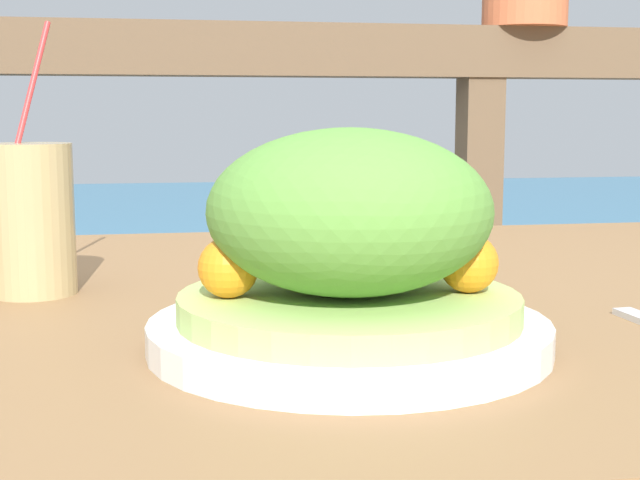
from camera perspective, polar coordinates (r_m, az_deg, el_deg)
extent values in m
cube|color=olive|center=(0.79, -1.35, -4.85)|extent=(1.29, 0.84, 0.04)
cube|color=brown|center=(1.57, -5.85, 12.03)|extent=(2.80, 0.08, 0.09)
cube|color=brown|center=(1.72, 9.85, -6.49)|extent=(0.07, 0.07, 0.99)
cube|color=teal|center=(4.12, -8.19, -1.64)|extent=(12.00, 4.00, 0.45)
cylinder|color=silver|center=(0.60, 1.85, -6.03)|extent=(0.27, 0.27, 0.02)
cylinder|color=#A8C66B|center=(0.60, 1.86, -4.27)|extent=(0.23, 0.23, 0.02)
ellipsoid|color=#568E38|center=(0.59, 1.89, 1.85)|extent=(0.19, 0.19, 0.11)
sphere|color=orange|center=(0.61, 9.50, -1.47)|extent=(0.04, 0.04, 0.04)
sphere|color=orange|center=(0.58, -5.89, -1.77)|extent=(0.04, 0.04, 0.04)
cylinder|color=tan|center=(0.81, -17.96, 1.26)|extent=(0.07, 0.07, 0.13)
cylinder|color=red|center=(0.82, -18.72, 6.13)|extent=(0.06, 0.07, 0.21)
cylinder|color=#B75B38|center=(1.70, 12.98, 14.57)|extent=(0.15, 0.15, 0.09)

